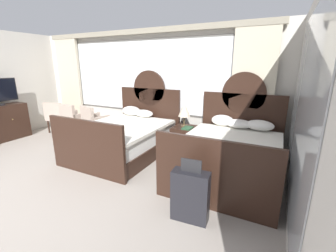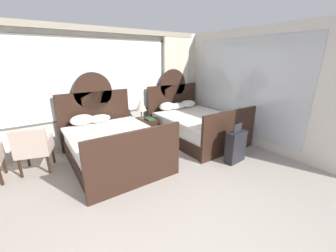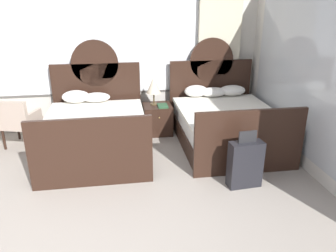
# 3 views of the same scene
# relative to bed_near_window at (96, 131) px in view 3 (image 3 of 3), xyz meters

# --- Properties ---
(wall_back_window) EXTENTS (6.66, 0.22, 2.70)m
(wall_back_window) POSITION_rel_bed_near_window_xyz_m (-0.20, 1.15, 1.05)
(wall_back_window) COLOR beige
(wall_back_window) RESTS_ON ground_plane
(wall_right_mirror) EXTENTS (0.08, 4.30, 2.70)m
(wall_right_mirror) POSITION_rel_bed_near_window_xyz_m (3.16, -0.97, 0.97)
(wall_right_mirror) COLOR beige
(wall_right_mirror) RESTS_ON ground_plane
(bed_near_window) EXTENTS (1.63, 2.17, 1.74)m
(bed_near_window) POSITION_rel_bed_near_window_xyz_m (0.00, 0.00, 0.00)
(bed_near_window) COLOR black
(bed_near_window) RESTS_ON ground_plane
(bed_near_mirror) EXTENTS (1.63, 2.17, 1.74)m
(bed_near_mirror) POSITION_rel_bed_near_window_xyz_m (2.22, 0.01, 0.01)
(bed_near_mirror) COLOR black
(bed_near_mirror) RESTS_ON ground_plane
(nightstand_between_beds) EXTENTS (0.53, 0.55, 0.55)m
(nightstand_between_beds) POSITION_rel_bed_near_window_xyz_m (1.11, 0.68, -0.10)
(nightstand_between_beds) COLOR black
(nightstand_between_beds) RESTS_ON ground_plane
(table_lamp_on_nightstand) EXTENTS (0.27, 0.27, 0.54)m
(table_lamp_on_nightstand) POSITION_rel_bed_near_window_xyz_m (1.06, 0.73, 0.55)
(table_lamp_on_nightstand) COLOR brown
(table_lamp_on_nightstand) RESTS_ON nightstand_between_beds
(book_on_nightstand) EXTENTS (0.18, 0.26, 0.03)m
(book_on_nightstand) POSITION_rel_bed_near_window_xyz_m (1.20, 0.58, 0.19)
(book_on_nightstand) COLOR #285133
(book_on_nightstand) RESTS_ON nightstand_between_beds
(armchair_by_window_left) EXTENTS (0.67, 0.67, 0.87)m
(armchair_by_window_left) POSITION_rel_bed_near_window_xyz_m (-1.31, 0.41, 0.12)
(armchair_by_window_left) COLOR #B29E8E
(armchair_by_window_left) RESTS_ON ground_plane
(suitcase_on_floor) EXTENTS (0.47, 0.23, 0.81)m
(suitcase_on_floor) POSITION_rel_bed_near_window_xyz_m (2.04, -1.42, -0.05)
(suitcase_on_floor) COLOR black
(suitcase_on_floor) RESTS_ON ground_plane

